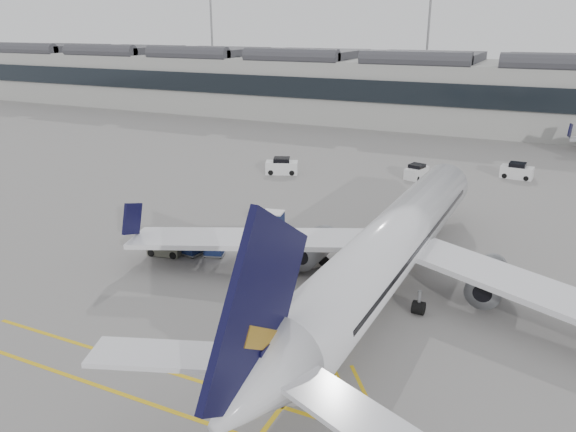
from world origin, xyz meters
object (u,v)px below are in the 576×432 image
at_px(airliner_main, 389,247).
at_px(baggage_cart_a, 273,222).
at_px(ramp_agent_a, 357,257).
at_px(pushback_tug, 166,246).
at_px(belt_loader, 304,253).
at_px(ramp_agent_b, 288,264).

bearing_deg(airliner_main, baggage_cart_a, 152.30).
relative_size(ramp_agent_a, pushback_tug, 0.68).
bearing_deg(belt_loader, baggage_cart_a, 163.02).
xyz_separation_m(ramp_agent_a, ramp_agent_b, (-3.94, -3.42, 0.03)).
xyz_separation_m(baggage_cart_a, ramp_agent_a, (8.92, -3.99, -0.08)).
relative_size(ramp_agent_b, pushback_tug, 0.71).
xyz_separation_m(belt_loader, baggage_cart_a, (-4.70, 4.02, 0.56)).
bearing_deg(pushback_tug, airliner_main, -6.48).
relative_size(belt_loader, ramp_agent_b, 2.11).
distance_m(baggage_cart_a, ramp_agent_a, 9.77).
relative_size(airliner_main, ramp_agent_a, 21.68).
height_order(belt_loader, baggage_cart_a, baggage_cart_a).
bearing_deg(belt_loader, ramp_agent_b, -61.72).
bearing_deg(belt_loader, airliner_main, 2.90).
bearing_deg(airliner_main, belt_loader, 161.07).
height_order(airliner_main, belt_loader, airliner_main).
height_order(belt_loader, pushback_tug, belt_loader).
bearing_deg(ramp_agent_b, airliner_main, 159.70).
height_order(belt_loader, ramp_agent_b, ramp_agent_b).
distance_m(ramp_agent_a, pushback_tug, 14.87).
relative_size(baggage_cart_a, ramp_agent_a, 1.08).
bearing_deg(ramp_agent_b, pushback_tug, -23.56).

